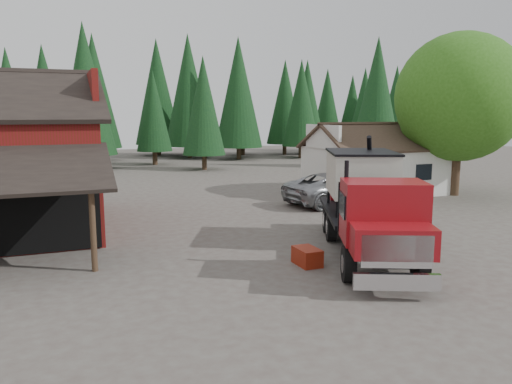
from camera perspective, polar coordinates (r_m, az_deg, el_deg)
name	(u,v)px	position (r m, az deg, el deg)	size (l,w,h in m)	color
ground	(274,270)	(16.99, 2.02, -8.91)	(120.00, 120.00, 0.00)	#4C423C
farmhouse	(375,167)	(34.13, 13.45, 2.78)	(8.60, 6.42, 4.65)	silver
deciduous_tree	(460,102)	(34.15, 22.28, 9.50)	(8.00, 8.00, 10.20)	#382619
conifer_backdrop	(123,161)	(57.42, -14.95, 3.49)	(76.00, 16.00, 16.00)	black
near_pine_b	(203,106)	(46.52, -6.02, 9.78)	(3.96, 3.96, 10.40)	#382619
near_pine_c	(377,95)	(49.79, 13.64, 10.68)	(4.84, 4.84, 12.40)	#382619
near_pine_d	(85,89)	(48.92, -18.94, 11.08)	(5.28, 5.28, 13.40)	#382619
feed_truck	(368,201)	(18.87, 12.66, -0.97)	(6.22, 9.81, 4.33)	black
silver_car	(339,188)	(29.27, 9.42, 0.41)	(3.02, 6.56, 1.82)	#929499
equip_box	(307,257)	(17.54, 5.86, -7.35)	(0.70, 1.10, 0.60)	maroon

